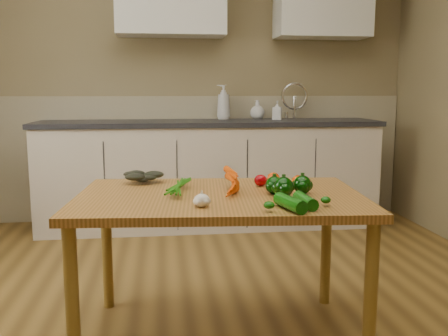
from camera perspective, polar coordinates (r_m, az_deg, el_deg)
name	(u,v)px	position (r m, az deg, el deg)	size (l,w,h in m)	color
room	(206,68)	(2.17, -2.06, 11.41)	(4.04, 5.04, 2.64)	brown
counter_run	(210,172)	(4.26, -1.57, -0.51)	(2.84, 0.64, 1.14)	beige
table	(220,211)	(2.27, -0.47, -4.89)	(1.34, 0.92, 0.69)	#A86E30
soap_bottle_a	(224,102)	(4.38, -0.05, 7.55)	(0.12, 0.12, 0.30)	silver
soap_bottle_b	(277,110)	(4.36, 6.10, 6.59)	(0.07, 0.07, 0.16)	silver
soap_bottle_c	(258,110)	(4.43, 3.85, 6.67)	(0.13, 0.13, 0.16)	silver
carrot_bunch	(215,185)	(2.31, -1.07, -1.93)	(0.24, 0.18, 0.06)	#D24504
leafy_greens	(142,174)	(2.55, -9.35, -0.69)	(0.18, 0.16, 0.09)	black
garlic_bulb	(202,200)	(2.01, -2.55, -3.73)	(0.06, 0.06, 0.05)	silver
pepper_a	(274,185)	(2.27, 5.77, -1.97)	(0.08, 0.08, 0.08)	black
pepper_b	(302,185)	(2.28, 8.94, -1.91)	(0.08, 0.08, 0.08)	black
pepper_c	(284,187)	(2.20, 6.82, -2.19)	(0.09, 0.09, 0.09)	black
tomato_a	(261,180)	(2.45, 4.20, -1.41)	(0.06, 0.06, 0.06)	#990208
tomato_b	(273,178)	(2.50, 5.66, -1.19)	(0.06, 0.06, 0.06)	#D53B05
tomato_c	(298,181)	(2.45, 8.49, -1.47)	(0.06, 0.06, 0.06)	#D53B05
zucchini_a	(305,201)	(2.03, 9.28, -3.72)	(0.05, 0.05, 0.17)	#094607
zucchini_b	(290,203)	(1.97, 7.57, -4.00)	(0.05, 0.05, 0.18)	#094607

